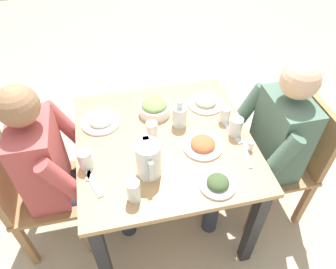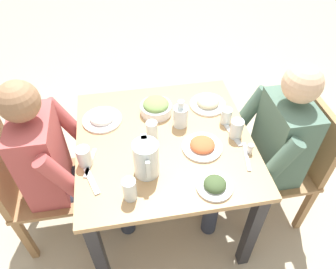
{
  "view_description": "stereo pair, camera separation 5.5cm",
  "coord_description": "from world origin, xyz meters",
  "px_view_note": "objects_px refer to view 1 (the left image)",
  "views": [
    {
      "loc": [
        1.17,
        -0.24,
        1.94
      ],
      "look_at": [
        -0.01,
        0.02,
        0.74
      ],
      "focal_mm": 34.35,
      "sensor_mm": 36.0,
      "label": 1
    },
    {
      "loc": [
        1.18,
        -0.19,
        1.94
      ],
      "look_at": [
        -0.01,
        0.02,
        0.74
      ],
      "focal_mm": 34.35,
      "sensor_mm": 36.0,
      "label": 2
    }
  ],
  "objects_px": {
    "plate_dolmas": "(218,183)",
    "oil_carafe": "(180,117)",
    "water_pitcher": "(148,160)",
    "water_glass_by_pitcher": "(85,159)",
    "diner_far": "(263,146)",
    "diner_near": "(62,166)",
    "water_glass_center": "(152,131)",
    "salad_bowl": "(154,107)",
    "water_glass_far_left": "(134,191)",
    "plate_beans": "(206,102)",
    "water_glass_near_right": "(225,114)",
    "chair_far": "(290,157)",
    "salt_shaker": "(250,146)",
    "chair_near": "(30,190)",
    "plate_yoghurt": "(100,120)",
    "dining_table": "(165,154)",
    "water_glass_near_left": "(236,127)"
  },
  "relations": [
    {
      "from": "water_pitcher",
      "to": "water_glass_by_pitcher",
      "type": "xyz_separation_m",
      "value": [
        -0.11,
        -0.29,
        -0.04
      ]
    },
    {
      "from": "chair_far",
      "to": "water_glass_by_pitcher",
      "type": "distance_m",
      "value": 1.2
    },
    {
      "from": "plate_beans",
      "to": "water_glass_near_right",
      "type": "xyz_separation_m",
      "value": [
        0.16,
        0.06,
        0.03
      ]
    },
    {
      "from": "chair_far",
      "to": "water_pitcher",
      "type": "height_order",
      "value": "water_pitcher"
    },
    {
      "from": "chair_far",
      "to": "diner_near",
      "type": "distance_m",
      "value": 1.31
    },
    {
      "from": "chair_near",
      "to": "water_glass_near_left",
      "type": "height_order",
      "value": "chair_near"
    },
    {
      "from": "dining_table",
      "to": "salad_bowl",
      "type": "distance_m",
      "value": 0.27
    },
    {
      "from": "plate_beans",
      "to": "water_glass_by_pitcher",
      "type": "bearing_deg",
      "value": -65.07
    },
    {
      "from": "water_glass_by_pitcher",
      "to": "oil_carafe",
      "type": "xyz_separation_m",
      "value": [
        -0.19,
        0.51,
        0.01
      ]
    },
    {
      "from": "water_glass_near_left",
      "to": "plate_dolmas",
      "type": "bearing_deg",
      "value": -33.31
    },
    {
      "from": "diner_near",
      "to": "chair_near",
      "type": "bearing_deg",
      "value": -90.0
    },
    {
      "from": "chair_near",
      "to": "water_glass_far_left",
      "type": "bearing_deg",
      "value": 57.73
    },
    {
      "from": "plate_dolmas",
      "to": "oil_carafe",
      "type": "distance_m",
      "value": 0.45
    },
    {
      "from": "plate_yoghurt",
      "to": "oil_carafe",
      "type": "height_order",
      "value": "oil_carafe"
    },
    {
      "from": "chair_far",
      "to": "salad_bowl",
      "type": "xyz_separation_m",
      "value": [
        -0.3,
        -0.76,
        0.28
      ]
    },
    {
      "from": "oil_carafe",
      "to": "water_glass_far_left",
      "type": "bearing_deg",
      "value": -36.22
    },
    {
      "from": "diner_near",
      "to": "water_glass_by_pitcher",
      "type": "height_order",
      "value": "diner_near"
    },
    {
      "from": "chair_near",
      "to": "water_pitcher",
      "type": "xyz_separation_m",
      "value": [
        0.22,
        0.64,
        0.34
      ]
    },
    {
      "from": "plate_beans",
      "to": "water_glass_far_left",
      "type": "relative_size",
      "value": 1.83
    },
    {
      "from": "water_glass_by_pitcher",
      "to": "dining_table",
      "type": "bearing_deg",
      "value": 103.56
    },
    {
      "from": "water_glass_by_pitcher",
      "to": "oil_carafe",
      "type": "relative_size",
      "value": 0.62
    },
    {
      "from": "water_glass_far_left",
      "to": "dining_table",
      "type": "bearing_deg",
      "value": 147.95
    },
    {
      "from": "salad_bowl",
      "to": "water_glass_far_left",
      "type": "xyz_separation_m",
      "value": [
        0.55,
        -0.2,
        0.02
      ]
    },
    {
      "from": "water_glass_far_left",
      "to": "salt_shaker",
      "type": "xyz_separation_m",
      "value": [
        -0.16,
        0.62,
        -0.03
      ]
    },
    {
      "from": "dining_table",
      "to": "salt_shaker",
      "type": "bearing_deg",
      "value": 67.69
    },
    {
      "from": "chair_far",
      "to": "water_glass_center",
      "type": "distance_m",
      "value": 0.87
    },
    {
      "from": "chair_far",
      "to": "water_glass_by_pitcher",
      "type": "height_order",
      "value": "chair_far"
    },
    {
      "from": "chair_far",
      "to": "salt_shaker",
      "type": "height_order",
      "value": "chair_far"
    },
    {
      "from": "salad_bowl",
      "to": "water_glass_center",
      "type": "xyz_separation_m",
      "value": [
        0.19,
        -0.05,
        0.01
      ]
    },
    {
      "from": "chair_near",
      "to": "salad_bowl",
      "type": "distance_m",
      "value": 0.82
    },
    {
      "from": "diner_near",
      "to": "plate_yoghurt",
      "type": "height_order",
      "value": "diner_near"
    },
    {
      "from": "water_glass_near_left",
      "to": "diner_far",
      "type": "bearing_deg",
      "value": 77.52
    },
    {
      "from": "dining_table",
      "to": "chair_near",
      "type": "bearing_deg",
      "value": -90.79
    },
    {
      "from": "chair_near",
      "to": "plate_beans",
      "type": "bearing_deg",
      "value": 101.8
    },
    {
      "from": "diner_near",
      "to": "water_glass_by_pitcher",
      "type": "bearing_deg",
      "value": 52.44
    },
    {
      "from": "salad_bowl",
      "to": "plate_dolmas",
      "type": "xyz_separation_m",
      "value": [
        0.57,
        0.19,
        -0.02
      ]
    },
    {
      "from": "dining_table",
      "to": "water_glass_by_pitcher",
      "type": "xyz_separation_m",
      "value": [
        0.1,
        -0.41,
        0.17
      ]
    },
    {
      "from": "water_pitcher",
      "to": "salad_bowl",
      "type": "bearing_deg",
      "value": 165.75
    },
    {
      "from": "chair_far",
      "to": "oil_carafe",
      "type": "xyz_separation_m",
      "value": [
        -0.18,
        -0.65,
        0.3
      ]
    },
    {
      "from": "dining_table",
      "to": "oil_carafe",
      "type": "bearing_deg",
      "value": 132.23
    },
    {
      "from": "diner_near",
      "to": "water_glass_center",
      "type": "height_order",
      "value": "diner_near"
    },
    {
      "from": "dining_table",
      "to": "plate_yoghurt",
      "type": "relative_size",
      "value": 4.2
    },
    {
      "from": "plate_yoghurt",
      "to": "oil_carafe",
      "type": "xyz_separation_m",
      "value": [
        0.11,
        0.43,
        0.04
      ]
    },
    {
      "from": "water_glass_near_right",
      "to": "water_glass_center",
      "type": "distance_m",
      "value": 0.42
    },
    {
      "from": "plate_yoghurt",
      "to": "salt_shaker",
      "type": "xyz_separation_m",
      "value": [
        0.37,
        0.73,
        0.01
      ]
    },
    {
      "from": "water_glass_center",
      "to": "oil_carafe",
      "type": "xyz_separation_m",
      "value": [
        -0.07,
        0.17,
        0.01
      ]
    },
    {
      "from": "plate_dolmas",
      "to": "water_glass_by_pitcher",
      "type": "distance_m",
      "value": 0.64
    },
    {
      "from": "water_pitcher",
      "to": "salt_shaker",
      "type": "distance_m",
      "value": 0.54
    },
    {
      "from": "diner_far",
      "to": "water_glass_by_pitcher",
      "type": "bearing_deg",
      "value": -88.98
    },
    {
      "from": "dining_table",
      "to": "salad_bowl",
      "type": "bearing_deg",
      "value": -177.4
    }
  ]
}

